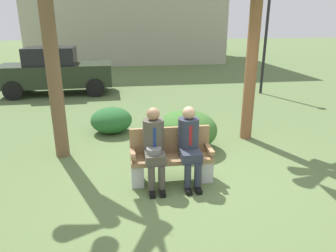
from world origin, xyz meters
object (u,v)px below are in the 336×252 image
at_px(shrub_mid_lawn, 111,120).
at_px(parked_car_near, 56,71).
at_px(seated_man_left, 154,144).
at_px(street_lamp, 267,28).
at_px(seated_man_right, 189,142).
at_px(shrub_near_bench, 186,130).
at_px(park_bench, 171,158).

distance_m(shrub_mid_lawn, parked_car_near, 5.03).
bearing_deg(shrub_mid_lawn, parked_car_near, 114.33).
distance_m(seated_man_left, parked_car_near, 7.76).
bearing_deg(seated_man_left, street_lamp, 53.19).
height_order(seated_man_left, seated_man_right, seated_man_left).
distance_m(parked_car_near, street_lamp, 7.67).
bearing_deg(seated_man_right, shrub_near_bench, 80.56).
bearing_deg(seated_man_left, park_bench, 22.88).
xyz_separation_m(shrub_mid_lawn, street_lamp, (5.39, 3.52, 2.00)).
bearing_deg(parked_car_near, shrub_near_bench, -58.02).
bearing_deg(park_bench, shrub_near_bench, 68.24).
xyz_separation_m(seated_man_left, street_lamp, (4.64, 6.20, 1.58)).
relative_size(seated_man_left, shrub_mid_lawn, 1.32).
bearing_deg(shrub_near_bench, parked_car_near, 121.98).
height_order(shrub_mid_lawn, street_lamp, street_lamp).
relative_size(seated_man_right, shrub_mid_lawn, 1.31).
xyz_separation_m(seated_man_right, shrub_near_bench, (0.24, 1.42, -0.31)).
height_order(park_bench, parked_car_near, parked_car_near).
height_order(seated_man_left, shrub_near_bench, seated_man_left).
bearing_deg(seated_man_left, seated_man_right, 0.51).
bearing_deg(parked_car_near, seated_man_left, -68.73).
xyz_separation_m(shrub_near_bench, parked_car_near, (-3.63, 5.81, 0.43)).
bearing_deg(seated_man_right, shrub_mid_lawn, 116.51).
bearing_deg(street_lamp, seated_man_left, -126.81).
xyz_separation_m(seated_man_right, street_lamp, (4.06, 6.19, 1.58)).
xyz_separation_m(seated_man_left, shrub_near_bench, (0.81, 1.42, -0.31)).
bearing_deg(park_bench, parked_car_near, 113.63).
distance_m(park_bench, parked_car_near, 7.77).
xyz_separation_m(park_bench, seated_man_right, (0.28, -0.12, 0.33)).
xyz_separation_m(shrub_near_bench, street_lamp, (3.82, 4.78, 1.89)).
bearing_deg(parked_car_near, street_lamp, -7.91).
bearing_deg(park_bench, shrub_mid_lawn, 112.36).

